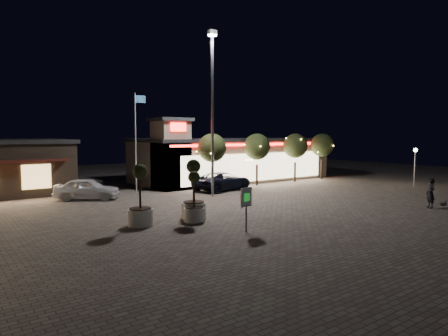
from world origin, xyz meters
TOP-DOWN VIEW (x-y plane):
  - ground at (0.00, 0.00)m, footprint 90.00×90.00m
  - retail_building at (9.51, 15.82)m, footprint 20.40×8.40m
  - floodlight_pole at (2.00, 8.00)m, footprint 0.60×0.40m
  - flagpole at (-1.90, 13.00)m, footprint 0.95×0.10m
  - lamp_post_east at (20.00, 2.00)m, footprint 0.36×0.36m
  - string_tree_a at (4.00, 11.00)m, footprint 2.42×2.42m
  - string_tree_b at (9.00, 11.00)m, footprint 2.42×2.42m
  - string_tree_c at (14.00, 11.00)m, footprint 2.42×2.42m
  - string_tree_d at (18.00, 11.00)m, footprint 2.42×2.42m
  - pickup_truck at (4.63, 10.34)m, footprint 5.89×3.57m
  - white_sedan at (-6.20, 12.11)m, footprint 4.83×4.02m
  - pedestrian at (10.58, -4.19)m, footprint 0.73×0.83m
  - dog at (11.33, -4.69)m, footprint 0.55×0.21m
  - planter_left at (-6.54, 2.13)m, footprint 1.30×1.30m
  - planter_mid at (-3.77, 1.34)m, footprint 1.12×1.12m
  - planter_right at (-3.38, 2.02)m, footprint 1.36×1.36m
  - valet_sign at (-2.93, -2.09)m, footprint 0.71×0.15m

SIDE VIEW (x-z plane):
  - ground at x=0.00m, z-range 0.00..0.00m
  - dog at x=11.33m, z-range 0.14..0.44m
  - pickup_truck at x=4.63m, z-range 0.00..1.53m
  - white_sedan at x=-6.20m, z-range 0.00..1.55m
  - planter_mid at x=-3.77m, z-range -0.53..2.23m
  - pedestrian at x=10.58m, z-range 0.00..1.92m
  - planter_left at x=-6.54m, z-range -0.61..2.59m
  - planter_right at x=-3.38m, z-range -0.64..2.70m
  - valet_sign at x=-2.93m, z-range 0.43..2.59m
  - retail_building at x=9.51m, z-range -0.84..5.26m
  - lamp_post_east at x=20.00m, z-range 0.72..4.20m
  - string_tree_a at x=4.00m, z-range 1.17..5.95m
  - string_tree_b at x=9.00m, z-range 1.17..5.95m
  - string_tree_c at x=14.00m, z-range 1.17..5.95m
  - string_tree_d at x=18.00m, z-range 1.17..5.95m
  - flagpole at x=-1.90m, z-range 0.74..8.74m
  - floodlight_pole at x=2.00m, z-range 0.83..13.21m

